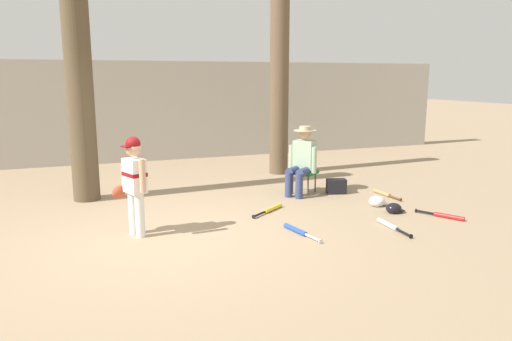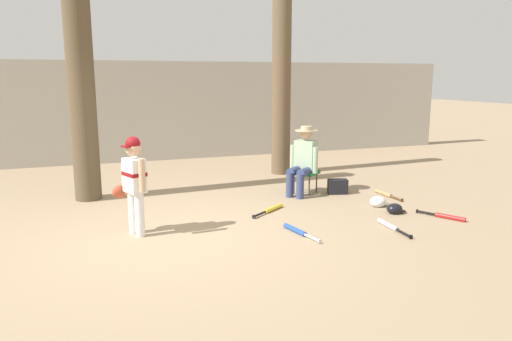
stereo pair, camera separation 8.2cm
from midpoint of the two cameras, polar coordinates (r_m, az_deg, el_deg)
The scene contains 15 objects.
ground_plane at distance 6.37m, azimuth -10.94°, elevation -7.93°, with size 60.00×60.00×0.00m, color #9E8466.
concrete_back_wall at distance 12.15m, azimuth -16.16°, elevation 6.65°, with size 18.00×0.36×2.42m, color #ADA89E.
tree_near_player at distance 8.45m, azimuth -20.55°, elevation 11.51°, with size 0.66×0.66×5.10m.
tree_behind_spectator at distance 10.23m, azimuth 2.54°, elevation 9.84°, with size 0.61×0.61×4.29m.
young_ballplayer at distance 6.41m, azimuth -14.62°, elevation -1.08°, with size 0.46×0.56×1.31m.
folding_stool at distance 8.60m, azimuth 5.45°, elevation -0.30°, with size 0.56×0.56×0.41m.
seated_spectator at distance 8.47m, azimuth 5.19°, elevation 1.42°, with size 0.65×0.61×1.20m.
handbag_beside_stool at distance 8.69m, azimuth 9.21°, elevation -1.86°, with size 0.34×0.18×0.26m, color black.
bat_wood_tan at distance 8.73m, azimuth 14.63°, elevation -2.67°, with size 0.08×0.74×0.07m.
bat_blue_youth at distance 6.48m, azimuth 4.63°, elevation -7.13°, with size 0.20×0.77×0.07m.
bat_red_barrel at distance 7.65m, azimuth 21.17°, elevation -5.01°, with size 0.41×0.66×0.07m.
bat_aluminum_silver at distance 6.92m, azimuth 15.25°, elevation -6.31°, with size 0.10×0.77×0.07m.
bat_yellow_trainer at distance 7.48m, azimuth 1.44°, elevation -4.60°, with size 0.67×0.51×0.07m.
batting_helmet_white at distance 8.00m, azimuth 13.83°, elevation -3.56°, with size 0.31×0.24×0.18m.
batting_helmet_black at distance 7.66m, azimuth 15.68°, elevation -4.34°, with size 0.29×0.22×0.17m.
Camera 1 is at (-1.00, -5.94, 2.05)m, focal length 33.83 mm.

